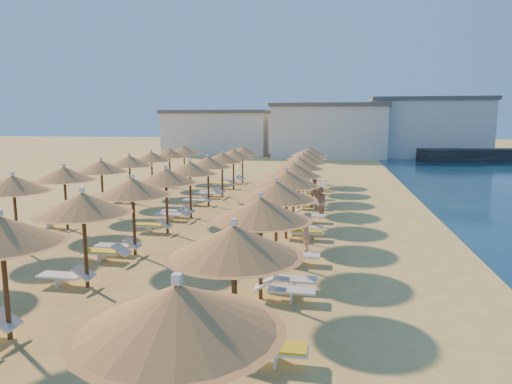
% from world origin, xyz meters
% --- Properties ---
extents(ground, '(220.00, 220.00, 0.00)m').
position_xyz_m(ground, '(0.00, 0.00, 0.00)').
color(ground, '#E2BC63').
rests_on(ground, ground).
extents(hotel_blocks, '(45.41, 11.27, 8.10)m').
position_xyz_m(hotel_blocks, '(3.72, 45.92, 3.70)').
color(hotel_blocks, white).
rests_on(hotel_blocks, ground).
extents(parasol_row_east, '(2.93, 33.84, 3.10)m').
position_xyz_m(parasol_row_east, '(2.59, 1.32, 2.58)').
color(parasol_row_east, brown).
rests_on(parasol_row_east, ground).
extents(parasol_row_west, '(2.93, 33.84, 3.10)m').
position_xyz_m(parasol_row_west, '(-2.82, 1.32, 2.58)').
color(parasol_row_west, brown).
rests_on(parasol_row_west, ground).
extents(parasol_row_inland, '(2.93, 26.97, 3.10)m').
position_xyz_m(parasol_row_inland, '(-7.80, 4.75, 2.58)').
color(parasol_row_inland, brown).
rests_on(parasol_row_inland, ground).
extents(loungers, '(13.55, 31.47, 0.66)m').
position_xyz_m(loungers, '(-1.93, 1.87, 0.34)').
color(loungers, white).
rests_on(loungers, ground).
extents(beachgoer_a, '(0.42, 0.59, 1.54)m').
position_xyz_m(beachgoer_a, '(3.57, -2.21, 0.77)').
color(beachgoer_a, tan).
rests_on(beachgoer_a, ground).
extents(beachgoer_b, '(0.90, 0.98, 1.62)m').
position_xyz_m(beachgoer_b, '(3.89, 4.24, 0.81)').
color(beachgoer_b, tan).
rests_on(beachgoer_b, ground).
extents(beachgoer_c, '(1.10, 0.80, 1.73)m').
position_xyz_m(beachgoer_c, '(3.43, 7.34, 0.87)').
color(beachgoer_c, tan).
rests_on(beachgoer_c, ground).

